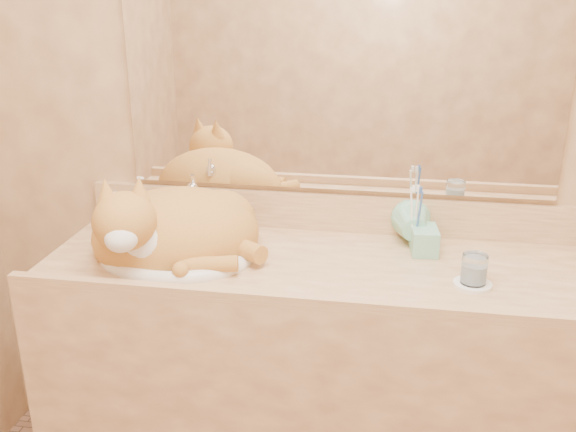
% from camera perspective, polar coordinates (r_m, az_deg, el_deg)
% --- Properties ---
extents(wall_back, '(2.40, 0.02, 2.50)m').
position_cam_1_polar(wall_back, '(1.95, 4.53, 9.87)').
color(wall_back, '#946943').
rests_on(wall_back, ground).
extents(vanity_counter, '(1.60, 0.55, 0.85)m').
position_cam_1_polar(vanity_counter, '(2.02, 3.12, -15.32)').
color(vanity_counter, '#9F7047').
rests_on(vanity_counter, floor).
extents(mirror, '(1.30, 0.02, 0.80)m').
position_cam_1_polar(mirror, '(1.92, 4.62, 13.92)').
color(mirror, white).
rests_on(mirror, wall_back).
extents(sink_basin, '(0.46, 0.39, 0.14)m').
position_cam_1_polar(sink_basin, '(1.85, -9.95, -1.63)').
color(sink_basin, white).
rests_on(sink_basin, vanity_counter).
extents(faucet, '(0.07, 0.14, 0.18)m').
position_cam_1_polar(faucet, '(1.99, -8.42, 0.73)').
color(faucet, silver).
rests_on(faucet, vanity_counter).
extents(cat, '(0.60, 0.55, 0.27)m').
position_cam_1_polar(cat, '(1.86, -10.37, -0.96)').
color(cat, '#B06E28').
rests_on(cat, sink_basin).
extents(soap_dispenser, '(0.08, 0.08, 0.17)m').
position_cam_1_polar(soap_dispenser, '(1.84, 12.32, -1.42)').
color(soap_dispenser, '#7BC5A5').
rests_on(soap_dispenser, vanity_counter).
extents(toothbrush_cup, '(0.13, 0.13, 0.11)m').
position_cam_1_polar(toothbrush_cup, '(1.91, 11.17, -1.43)').
color(toothbrush_cup, '#7BC5A5').
rests_on(toothbrush_cup, vanity_counter).
extents(toothbrushes, '(0.03, 0.03, 0.20)m').
position_cam_1_polar(toothbrushes, '(1.89, 11.30, 0.36)').
color(toothbrushes, white).
rests_on(toothbrushes, toothbrush_cup).
extents(saucer, '(0.10, 0.10, 0.01)m').
position_cam_1_polar(saucer, '(1.74, 16.08, -5.86)').
color(saucer, white).
rests_on(saucer, vanity_counter).
extents(water_glass, '(0.07, 0.07, 0.08)m').
position_cam_1_polar(water_glass, '(1.73, 16.22, -4.55)').
color(water_glass, white).
rests_on(water_glass, saucer).
extents(lotion_bottle, '(0.05, 0.05, 0.12)m').
position_cam_1_polar(lotion_bottle, '(2.11, -14.90, 0.43)').
color(lotion_bottle, white).
rests_on(lotion_bottle, vanity_counter).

